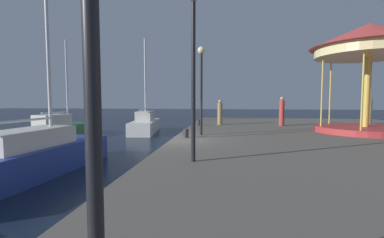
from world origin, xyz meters
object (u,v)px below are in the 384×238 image
at_px(person_near_carousel, 369,111).
at_px(person_by_the_water, 220,113).
at_px(lamp_post_far_end, 201,75).
at_px(bollard_center, 199,123).
at_px(sailboat_white, 145,124).
at_px(sailboat_blue, 24,159).
at_px(lamp_post_mid_promenade, 193,46).
at_px(bollard_south, 186,133).
at_px(person_mid_promenade, 282,112).
at_px(sailboat_green, 59,128).
at_px(carousel, 369,51).

height_order(person_near_carousel, person_by_the_water, person_near_carousel).
bearing_deg(lamp_post_far_end, bollard_center, 96.91).
bearing_deg(sailboat_white, bollard_center, -27.16).
relative_size(sailboat_blue, lamp_post_mid_promenade, 1.54).
bearing_deg(bollard_center, person_near_carousel, 12.31).
distance_m(sailboat_blue, bollard_south, 6.36).
relative_size(bollard_south, bollard_center, 1.00).
bearing_deg(bollard_south, lamp_post_mid_promenade, -79.23).
bearing_deg(person_near_carousel, sailboat_blue, -142.70).
bearing_deg(person_near_carousel, lamp_post_mid_promenade, -130.13).
height_order(bollard_center, person_mid_promenade, person_mid_promenade).
distance_m(sailboat_blue, lamp_post_far_end, 8.04).
bearing_deg(sailboat_white, sailboat_green, -151.56).
xyz_separation_m(bollard_south, person_by_the_water, (1.42, 6.54, 0.61)).
distance_m(bollard_south, bollard_center, 5.68).
bearing_deg(sailboat_white, person_near_carousel, 1.16).
bearing_deg(lamp_post_mid_promenade, person_mid_promenade, 67.43).
bearing_deg(bollard_south, person_mid_promenade, 48.97).
bearing_deg(person_by_the_water, lamp_post_far_end, -98.04).
bearing_deg(lamp_post_far_end, bollard_south, -124.36).
height_order(sailboat_green, bollard_center, sailboat_green).
height_order(carousel, person_by_the_water, carousel).
bearing_deg(lamp_post_mid_promenade, sailboat_blue, 175.71).
relative_size(sailboat_white, bollard_center, 17.93).
relative_size(lamp_post_far_end, person_by_the_water, 2.47).
height_order(carousel, person_mid_promenade, carousel).
distance_m(sailboat_blue, carousel, 16.23).
relative_size(sailboat_green, lamp_post_mid_promenade, 1.41).
relative_size(sailboat_green, person_mid_promenade, 3.49).
height_order(carousel, bollard_center, carousel).
height_order(lamp_post_far_end, person_by_the_water, lamp_post_far_end).
bearing_deg(sailboat_blue, bollard_south, 42.84).
bearing_deg(carousel, bollard_center, 163.78).
distance_m(bollard_center, person_mid_promenade, 5.53).
bearing_deg(sailboat_white, carousel, -19.96).
height_order(bollard_center, person_near_carousel, person_near_carousel).
xyz_separation_m(sailboat_blue, person_near_carousel, (16.51, 12.57, 1.12)).
relative_size(sailboat_green, person_near_carousel, 3.37).
bearing_deg(lamp_post_mid_promenade, sailboat_white, 112.49).
xyz_separation_m(lamp_post_far_end, bollard_center, (-0.58, 4.78, -2.71)).
xyz_separation_m(lamp_post_mid_promenade, bollard_south, (-0.90, 4.73, -3.00)).
distance_m(bollard_center, person_by_the_water, 1.73).
bearing_deg(person_by_the_water, lamp_post_mid_promenade, -92.62).
bearing_deg(sailboat_white, person_by_the_water, -13.60).
bearing_deg(bollard_center, carousel, -16.22).
height_order(bollard_south, person_by_the_water, person_by_the_water).
bearing_deg(bollard_center, lamp_post_far_end, -83.09).
bearing_deg(carousel, sailboat_blue, -151.89).
distance_m(bollard_center, person_near_carousel, 12.11).
height_order(carousel, lamp_post_mid_promenade, carousel).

